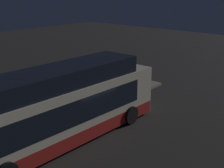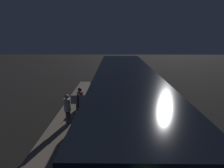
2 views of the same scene
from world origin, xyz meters
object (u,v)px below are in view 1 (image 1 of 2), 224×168
Objects in this scene: passenger_boarding at (52,97)px; sign_post at (32,101)px; trash_bin at (100,99)px; bus_lead at (58,111)px; suitcase at (79,99)px; passenger_waiting at (106,87)px; passenger_with_bags at (75,93)px.

passenger_boarding is 2.56m from sign_post.
passenger_boarding reaches higher than trash_bin.
passenger_boarding is (2.12, 3.15, -0.57)m from bus_lead.
bus_lead is at bearing -87.33° from sign_post.
passenger_boarding is at bearing 175.07° from suitcase.
sign_post is (-5.92, -0.15, 0.70)m from passenger_waiting.
passenger_waiting is at bearing -25.25° from suitcase.
sign_post is 3.99× the size of trash_bin.
passenger_with_bags is 2.75× the size of trash_bin.
passenger_waiting reaches higher than suitcase.
passenger_with_bags is at bearing 20.39° from passenger_boarding.
bus_lead is 13.21× the size of suitcase.
passenger_waiting is 2.52× the size of trash_bin.
trash_bin is at bearing 16.31° from passenger_boarding.
passenger_waiting is 5.96m from sign_post.
passenger_waiting is 1.97m from suitcase.
sign_post is at bearing 56.43° from passenger_with_bags.
passenger_with_bags is at bearing -121.10° from passenger_waiting.
sign_post reaches higher than suitcase.
passenger_boarding is 3.21m from trash_bin.
sign_post is at bearing -113.79° from passenger_boarding.
bus_lead is 5.51m from trash_bin.
bus_lead is 2.02m from sign_post.
bus_lead is at bearing -84.79° from passenger_boarding.
passenger_with_bags is at bearing 10.27° from sign_post.
passenger_with_bags is 1.79m from trash_bin.
bus_lead reaches higher than trash_bin.
passenger_boarding is at bearing 27.06° from sign_post.
trash_bin is at bearing -1.00° from sign_post.
trash_bin is (0.91, -1.05, -0.02)m from suitcase.
bus_lead is 3.84m from passenger_boarding.
passenger_boarding is 1.10× the size of passenger_waiting.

